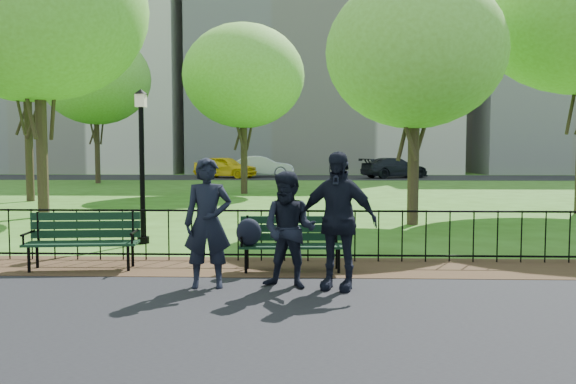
{
  "coord_description": "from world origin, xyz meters",
  "views": [
    {
      "loc": [
        0.58,
        -7.5,
        1.87
      ],
      "look_at": [
        0.28,
        1.5,
        1.24
      ],
      "focal_mm": 35.0,
      "sensor_mm": 36.0,
      "label": 1
    }
  ],
  "objects_px": {
    "tree_near_e": "(415,53)",
    "taxi": "(225,167)",
    "tree_mid_w": "(25,23)",
    "tree_far_c": "(244,76)",
    "tree_far_w": "(96,78)",
    "sedan_silver": "(261,166)",
    "lamppost": "(142,160)",
    "person_right": "(337,220)",
    "park_bench_main": "(273,235)",
    "sedan_dark": "(395,168)",
    "tree_near_w": "(38,8)",
    "park_bench_left_a": "(83,234)",
    "person_mid": "(289,230)",
    "person_left": "(208,223)"
  },
  "relations": [
    {
      "from": "tree_near_e",
      "to": "park_bench_main",
      "type": "bearing_deg",
      "value": -118.87
    },
    {
      "from": "tree_mid_w",
      "to": "taxi",
      "type": "height_order",
      "value": "tree_mid_w"
    },
    {
      "from": "tree_near_e",
      "to": "park_bench_left_a",
      "type": "bearing_deg",
      "value": -137.19
    },
    {
      "from": "park_bench_main",
      "to": "tree_mid_w",
      "type": "bearing_deg",
      "value": 126.55
    },
    {
      "from": "person_right",
      "to": "sedan_silver",
      "type": "bearing_deg",
      "value": 116.4
    },
    {
      "from": "park_bench_main",
      "to": "tree_far_c",
      "type": "distance_m",
      "value": 17.63
    },
    {
      "from": "park_bench_left_a",
      "to": "person_left",
      "type": "bearing_deg",
      "value": -34.15
    },
    {
      "from": "park_bench_left_a",
      "to": "tree_far_c",
      "type": "distance_m",
      "value": 17.4
    },
    {
      "from": "park_bench_main",
      "to": "lamppost",
      "type": "xyz_separation_m",
      "value": [
        -2.84,
        2.69,
        1.14
      ]
    },
    {
      "from": "tree_near_w",
      "to": "person_left",
      "type": "height_order",
      "value": "tree_near_w"
    },
    {
      "from": "tree_mid_w",
      "to": "sedan_dark",
      "type": "bearing_deg",
      "value": 50.05
    },
    {
      "from": "tree_near_e",
      "to": "tree_mid_w",
      "type": "bearing_deg",
      "value": 153.8
    },
    {
      "from": "tree_near_w",
      "to": "taxi",
      "type": "relative_size",
      "value": 1.82
    },
    {
      "from": "tree_far_c",
      "to": "tree_near_e",
      "type": "bearing_deg",
      "value": -62.59
    },
    {
      "from": "person_left",
      "to": "sedan_dark",
      "type": "height_order",
      "value": "person_left"
    },
    {
      "from": "lamppost",
      "to": "tree_far_w",
      "type": "relative_size",
      "value": 0.34
    },
    {
      "from": "park_bench_left_a",
      "to": "sedan_dark",
      "type": "xyz_separation_m",
      "value": [
        10.06,
        32.99,
        0.19
      ]
    },
    {
      "from": "park_bench_main",
      "to": "tree_far_w",
      "type": "distance_m",
      "value": 28.68
    },
    {
      "from": "tree_near_e",
      "to": "person_right",
      "type": "distance_m",
      "value": 8.22
    },
    {
      "from": "tree_far_w",
      "to": "sedan_silver",
      "type": "relative_size",
      "value": 1.86
    },
    {
      "from": "tree_far_w",
      "to": "taxi",
      "type": "xyz_separation_m",
      "value": [
        6.76,
        7.48,
        -5.55
      ]
    },
    {
      "from": "park_bench_main",
      "to": "tree_near_e",
      "type": "distance_m",
      "value": 7.82
    },
    {
      "from": "tree_near_e",
      "to": "person_mid",
      "type": "relative_size",
      "value": 3.97
    },
    {
      "from": "tree_near_w",
      "to": "tree_mid_w",
      "type": "distance_m",
      "value": 6.07
    },
    {
      "from": "lamppost",
      "to": "tree_near_e",
      "type": "bearing_deg",
      "value": 28.13
    },
    {
      "from": "lamppost",
      "to": "person_right",
      "type": "bearing_deg",
      "value": -45.02
    },
    {
      "from": "park_bench_left_a",
      "to": "sedan_dark",
      "type": "relative_size",
      "value": 0.35
    },
    {
      "from": "tree_near_w",
      "to": "tree_far_c",
      "type": "distance_m",
      "value": 10.64
    },
    {
      "from": "tree_far_c",
      "to": "person_mid",
      "type": "relative_size",
      "value": 4.77
    },
    {
      "from": "park_bench_main",
      "to": "taxi",
      "type": "xyz_separation_m",
      "value": [
        -5.54,
        32.74,
        0.24
      ]
    },
    {
      "from": "lamppost",
      "to": "tree_far_w",
      "type": "height_order",
      "value": "tree_far_w"
    },
    {
      "from": "park_bench_main",
      "to": "taxi",
      "type": "relative_size",
      "value": 0.36
    },
    {
      "from": "sedan_silver",
      "to": "tree_near_w",
      "type": "bearing_deg",
      "value": 162.69
    },
    {
      "from": "park_bench_main",
      "to": "park_bench_left_a",
      "type": "height_order",
      "value": "park_bench_left_a"
    },
    {
      "from": "lamppost",
      "to": "tree_near_w",
      "type": "xyz_separation_m",
      "value": [
        -4.31,
        4.68,
        4.28
      ]
    },
    {
      "from": "person_left",
      "to": "park_bench_left_a",
      "type": "bearing_deg",
      "value": 146.02
    },
    {
      "from": "person_left",
      "to": "sedan_silver",
      "type": "relative_size",
      "value": 0.36
    },
    {
      "from": "park_bench_main",
      "to": "person_left",
      "type": "relative_size",
      "value": 0.95
    },
    {
      "from": "person_left",
      "to": "taxi",
      "type": "relative_size",
      "value": 0.38
    },
    {
      "from": "tree_near_e",
      "to": "taxi",
      "type": "height_order",
      "value": "tree_near_e"
    },
    {
      "from": "person_right",
      "to": "sedan_silver",
      "type": "height_order",
      "value": "person_right"
    },
    {
      "from": "tree_near_w",
      "to": "tree_far_w",
      "type": "distance_m",
      "value": 18.62
    },
    {
      "from": "tree_mid_w",
      "to": "tree_far_c",
      "type": "relative_size",
      "value": 1.27
    },
    {
      "from": "park_bench_left_a",
      "to": "taxi",
      "type": "height_order",
      "value": "taxi"
    },
    {
      "from": "sedan_silver",
      "to": "sedan_dark",
      "type": "bearing_deg",
      "value": -105.05
    },
    {
      "from": "person_left",
      "to": "sedan_dark",
      "type": "relative_size",
      "value": 0.35
    },
    {
      "from": "tree_near_w",
      "to": "park_bench_main",
      "type": "bearing_deg",
      "value": -45.84
    },
    {
      "from": "tree_far_c",
      "to": "tree_far_w",
      "type": "height_order",
      "value": "tree_far_w"
    },
    {
      "from": "lamppost",
      "to": "person_mid",
      "type": "relative_size",
      "value": 1.97
    },
    {
      "from": "sedan_dark",
      "to": "taxi",
      "type": "bearing_deg",
      "value": 68.19
    }
  ]
}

